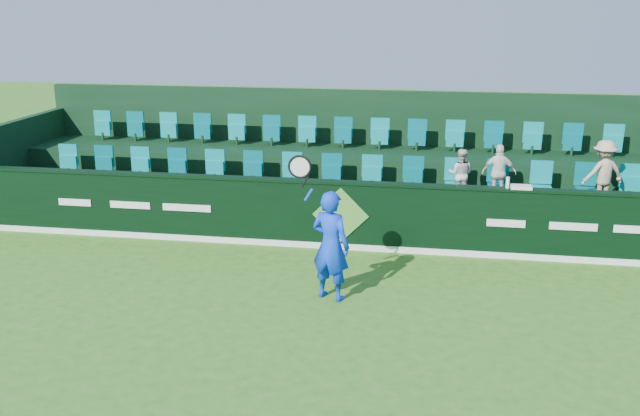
% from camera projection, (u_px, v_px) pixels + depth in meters
% --- Properties ---
extents(ground, '(60.00, 60.00, 0.00)m').
position_uv_depth(ground, '(303.00, 340.00, 10.22)').
color(ground, '#2C6A19').
rests_on(ground, ground).
extents(sponsor_hoarding, '(16.00, 0.25, 1.35)m').
position_uv_depth(sponsor_hoarding, '(341.00, 215.00, 13.81)').
color(sponsor_hoarding, black).
rests_on(sponsor_hoarding, ground).
extents(stand_tier_front, '(16.00, 2.00, 0.80)m').
position_uv_depth(stand_tier_front, '(348.00, 212.00, 14.93)').
color(stand_tier_front, black).
rests_on(stand_tier_front, ground).
extents(stand_tier_back, '(16.00, 1.80, 1.30)m').
position_uv_depth(stand_tier_back, '(359.00, 179.00, 16.66)').
color(stand_tier_back, black).
rests_on(stand_tier_back, ground).
extents(stand_rear, '(16.00, 4.10, 2.60)m').
position_uv_depth(stand_rear, '(361.00, 152.00, 16.92)').
color(stand_rear, black).
rests_on(stand_rear, ground).
extents(seat_row_front, '(13.50, 0.50, 0.60)m').
position_uv_depth(seat_row_front, '(351.00, 175.00, 15.12)').
color(seat_row_front, '#098889').
rests_on(seat_row_front, stand_tier_front).
extents(seat_row_back, '(13.50, 0.50, 0.60)m').
position_uv_depth(seat_row_back, '(361.00, 137.00, 16.68)').
color(seat_row_back, '#098889').
rests_on(seat_row_back, stand_tier_back).
extents(tennis_player, '(1.12, 0.64, 2.46)m').
position_uv_depth(tennis_player, '(330.00, 245.00, 11.39)').
color(tennis_player, blue).
rests_on(tennis_player, ground).
extents(spectator_left, '(0.55, 0.45, 1.03)m').
position_uv_depth(spectator_left, '(460.00, 174.00, 14.34)').
color(spectator_left, beige).
rests_on(spectator_left, stand_tier_front).
extents(spectator_middle, '(0.68, 0.31, 1.14)m').
position_uv_depth(spectator_middle, '(499.00, 173.00, 14.20)').
color(spectator_middle, white).
rests_on(spectator_middle, stand_tier_front).
extents(spectator_right, '(0.95, 0.73, 1.29)m').
position_uv_depth(spectator_right, '(603.00, 173.00, 13.87)').
color(spectator_right, tan).
rests_on(spectator_right, stand_tier_front).
extents(towel, '(0.38, 0.25, 0.06)m').
position_uv_depth(towel, '(521.00, 187.00, 13.09)').
color(towel, white).
rests_on(towel, sponsor_hoarding).
extents(drinks_bottle, '(0.07, 0.07, 0.21)m').
position_uv_depth(drinks_bottle, '(508.00, 182.00, 13.11)').
color(drinks_bottle, white).
rests_on(drinks_bottle, sponsor_hoarding).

